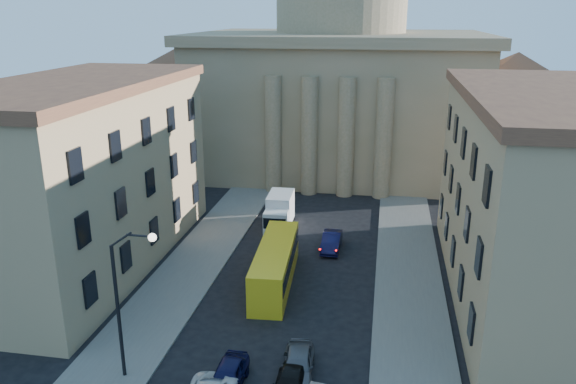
{
  "coord_description": "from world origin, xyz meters",
  "views": [
    {
      "loc": [
        6.15,
        -16.72,
        19.52
      ],
      "look_at": [
        0.3,
        16.45,
        8.64
      ],
      "focal_mm": 35.0,
      "sensor_mm": 36.0,
      "label": 1
    }
  ],
  "objects_px": {
    "street_lamp": "(125,293)",
    "box_truck": "(279,212)",
    "car_left_near": "(228,377)",
    "city_bus": "(275,264)"
  },
  "relations": [
    {
      "from": "street_lamp",
      "to": "city_bus",
      "type": "bearing_deg",
      "value": 66.2
    },
    {
      "from": "street_lamp",
      "to": "car_left_near",
      "type": "height_order",
      "value": "street_lamp"
    },
    {
      "from": "city_bus",
      "to": "box_truck",
      "type": "bearing_deg",
      "value": 95.99
    },
    {
      "from": "street_lamp",
      "to": "city_bus",
      "type": "relative_size",
      "value": 0.82
    },
    {
      "from": "city_bus",
      "to": "box_truck",
      "type": "xyz_separation_m",
      "value": [
        -1.88,
        11.44,
        -0.16
      ]
    },
    {
      "from": "street_lamp",
      "to": "box_truck",
      "type": "bearing_deg",
      "value": 81.3
    },
    {
      "from": "car_left_near",
      "to": "city_bus",
      "type": "height_order",
      "value": "city_bus"
    },
    {
      "from": "street_lamp",
      "to": "box_truck",
      "type": "xyz_separation_m",
      "value": [
        3.68,
        24.04,
        -3.84
      ]
    },
    {
      "from": "street_lamp",
      "to": "city_bus",
      "type": "height_order",
      "value": "street_lamp"
    },
    {
      "from": "car_left_near",
      "to": "street_lamp",
      "type": "bearing_deg",
      "value": -178.71
    }
  ]
}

